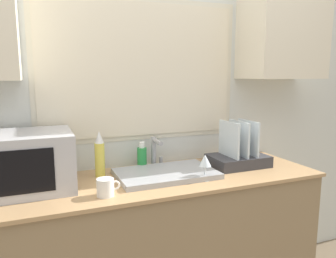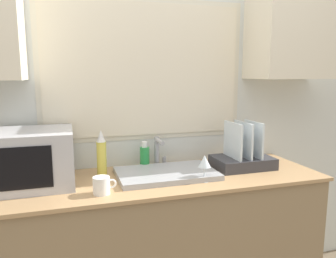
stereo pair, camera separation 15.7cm
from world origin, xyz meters
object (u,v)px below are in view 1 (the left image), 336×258
object	(u,v)px
microwave	(31,161)
wine_glass	(205,161)
faucet	(155,150)
soap_bottle	(142,157)
mug_near_sink	(106,187)
dish_rack	(238,156)
spray_bottle	(100,155)

from	to	relation	value
microwave	wine_glass	bearing A→B (deg)	-13.48
faucet	soap_bottle	xyz separation A→B (m)	(-0.09, 0.00, -0.04)
faucet	mug_near_sink	distance (m)	0.54
faucet	soap_bottle	world-z (taller)	faucet
faucet	dish_rack	world-z (taller)	dish_rack
faucet	mug_near_sink	size ratio (longest dim) A/B	1.67
dish_rack	spray_bottle	size ratio (longest dim) A/B	1.36
microwave	mug_near_sink	size ratio (longest dim) A/B	3.48
dish_rack	spray_bottle	bearing A→B (deg)	172.56
dish_rack	wine_glass	size ratio (longest dim) A/B	2.46
microwave	dish_rack	world-z (taller)	microwave
microwave	soap_bottle	size ratio (longest dim) A/B	2.37
faucet	microwave	size ratio (longest dim) A/B	0.48
microwave	soap_bottle	distance (m)	0.65
spray_bottle	wine_glass	distance (m)	0.60
dish_rack	soap_bottle	world-z (taller)	dish_rack
dish_rack	spray_bottle	distance (m)	0.87
mug_near_sink	dish_rack	bearing A→B (deg)	12.95
spray_bottle	wine_glass	world-z (taller)	spray_bottle
spray_bottle	mug_near_sink	distance (m)	0.33
microwave	soap_bottle	world-z (taller)	microwave
soap_bottle	mug_near_sink	world-z (taller)	soap_bottle
microwave	mug_near_sink	distance (m)	0.42
faucet	spray_bottle	size ratio (longest dim) A/B	0.73
faucet	spray_bottle	world-z (taller)	spray_bottle
microwave	dish_rack	bearing A→B (deg)	-1.74
soap_bottle	mug_near_sink	bearing A→B (deg)	-128.89
mug_near_sink	wine_glass	distance (m)	0.56
faucet	spray_bottle	bearing A→B (deg)	-171.26
microwave	dish_rack	distance (m)	1.22
dish_rack	mug_near_sink	distance (m)	0.91
faucet	dish_rack	distance (m)	0.53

